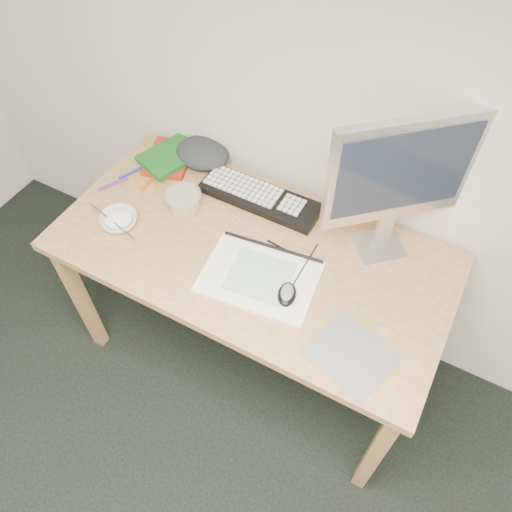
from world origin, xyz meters
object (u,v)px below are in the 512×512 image
(sketchpad, at_px, (260,277))
(rice_bowl, at_px, (119,221))
(monitor, at_px, (400,175))
(desk, at_px, (251,264))
(keyboard, at_px, (260,198))

(sketchpad, xyz_separation_m, rice_bowl, (-0.56, -0.03, 0.02))
(monitor, height_order, rice_bowl, monitor)
(desk, height_order, keyboard, keyboard)
(desk, distance_m, monitor, 0.62)
(desk, distance_m, rice_bowl, 0.50)
(sketchpad, bearing_deg, desk, 125.58)
(desk, height_order, monitor, monitor)
(desk, bearing_deg, keyboard, 110.67)
(desk, xyz_separation_m, sketchpad, (0.08, -0.09, 0.09))
(monitor, bearing_deg, rice_bowl, 160.14)
(monitor, bearing_deg, keyboard, 138.05)
(sketchpad, relative_size, rice_bowl, 2.81)
(sketchpad, bearing_deg, rice_bowl, 176.29)
(desk, relative_size, monitor, 2.58)
(monitor, xyz_separation_m, rice_bowl, (-0.86, -0.35, -0.32))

